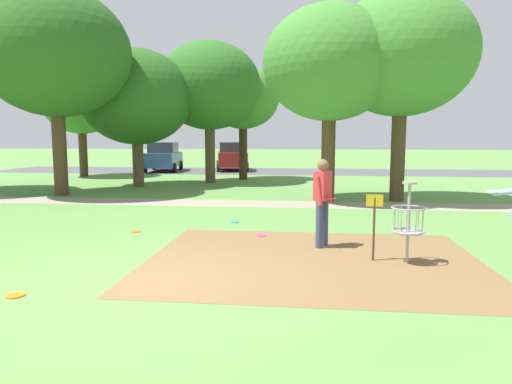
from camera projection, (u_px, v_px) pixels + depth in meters
name	position (u px, v px, depth m)	size (l,w,h in m)	color
ground_plane	(154.00, 281.00, 6.80)	(160.00, 160.00, 0.00)	#5B8942
dirt_tee_pad	(313.00, 260.00, 7.97)	(5.75, 4.61, 0.01)	brown
disc_golf_basket	(405.00, 219.00, 7.69)	(0.98, 0.58, 1.39)	#9E9EA3
player_foreground_watching	(323.00, 198.00, 8.80)	(0.45, 0.49, 1.71)	#384260
frisbee_near_basket	(15.00, 295.00, 6.13)	(0.25, 0.25, 0.02)	orange
frisbee_by_tee	(235.00, 222.00, 11.49)	(0.21, 0.21, 0.02)	#1E93DB
frisbee_mid_grass	(261.00, 235.00, 9.92)	(0.24, 0.24, 0.02)	#E53D99
frisbee_far_left	(135.00, 232.00, 10.32)	(0.21, 0.21, 0.02)	orange
tree_near_right	(81.00, 101.00, 24.67)	(4.15, 4.15, 5.86)	#4C3823
tree_mid_left	(243.00, 99.00, 22.95)	(3.65, 3.65, 5.67)	#422D1E
tree_mid_center	(209.00, 86.00, 21.24)	(4.79, 4.79, 6.57)	brown
tree_mid_right	(55.00, 53.00, 16.44)	(5.39, 5.39, 7.46)	#4C3823
tree_far_left	(136.00, 97.00, 19.70)	(4.82, 4.82, 5.92)	brown
tree_far_center	(330.00, 64.00, 14.81)	(4.38, 4.38, 6.38)	#4C3823
tree_far_right	(402.00, 55.00, 14.92)	(4.77, 4.77, 6.87)	#4C3823
parking_lot_strip	(273.00, 171.00, 29.12)	(36.00, 6.00, 0.01)	#4C4C51
parked_car_leftmost	(164.00, 157.00, 29.19)	(2.36, 4.39, 1.84)	#2D4784
parked_car_center_left	(232.00, 156.00, 29.95)	(2.64, 4.48, 1.84)	maroon
gravel_path	(238.00, 203.00, 14.82)	(40.00, 1.61, 0.00)	gray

